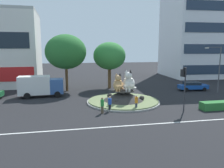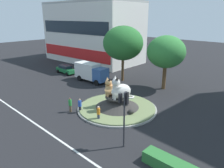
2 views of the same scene
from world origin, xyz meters
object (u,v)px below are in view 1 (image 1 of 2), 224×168
at_px(sedan_on_far_lane, 193,86).
at_px(cat_statue_white, 129,83).
at_px(traffic_light_mast, 184,79).
at_px(broadleaf_tree_behind_island, 109,56).
at_px(pedestrian_green_shirt, 102,105).
at_px(streetlight_arm, 218,66).
at_px(second_tree_near_tower, 66,52).
at_px(cat_statue_calico, 118,84).
at_px(delivery_box_truck, 40,86).
at_px(pedestrian_blue_shirt, 110,103).
at_px(pedestrian_orange_shirt, 136,102).
at_px(office_tower, 207,21).

bearing_deg(sedan_on_far_lane, cat_statue_white, -150.02).
xyz_separation_m(traffic_light_mast, broadleaf_tree_behind_island, (-5.47, 15.77, 2.05)).
bearing_deg(traffic_light_mast, pedestrian_green_shirt, 84.33).
relative_size(streetlight_arm, pedestrian_green_shirt, 4.14).
bearing_deg(cat_statue_white, streetlight_arm, 127.76).
height_order(broadleaf_tree_behind_island, pedestrian_green_shirt, broadleaf_tree_behind_island).
bearing_deg(second_tree_near_tower, sedan_on_far_lane, -9.97).
distance_m(cat_statue_white, pedestrian_green_shirt, 6.02).
relative_size(cat_statue_calico, broadleaf_tree_behind_island, 0.29).
bearing_deg(delivery_box_truck, streetlight_arm, -7.19).
relative_size(cat_statue_calico, pedestrian_blue_shirt, 1.35).
relative_size(pedestrian_green_shirt, delivery_box_truck, 0.28).
height_order(cat_statue_white, pedestrian_blue_shirt, cat_statue_white).
height_order(cat_statue_white, delivery_box_truck, cat_statue_white).
xyz_separation_m(sedan_on_far_lane, delivery_box_truck, (-24.42, -0.30, 0.89)).
relative_size(pedestrian_orange_shirt, pedestrian_green_shirt, 0.98).
bearing_deg(delivery_box_truck, sedan_on_far_lane, -2.45).
height_order(cat_statue_calico, sedan_on_far_lane, cat_statue_calico).
height_order(cat_statue_calico, traffic_light_mast, traffic_light_mast).
bearing_deg(pedestrian_blue_shirt, broadleaf_tree_behind_island, 44.80).
relative_size(pedestrian_orange_shirt, delivery_box_truck, 0.27).
bearing_deg(broadleaf_tree_behind_island, pedestrian_blue_shirt, -100.22).
distance_m(traffic_light_mast, office_tower, 37.32).
distance_m(office_tower, streetlight_arm, 24.61).
distance_m(pedestrian_blue_shirt, pedestrian_green_shirt, 1.16).
relative_size(traffic_light_mast, broadleaf_tree_behind_island, 0.61).
bearing_deg(traffic_light_mast, pedestrian_blue_shirt, 79.01).
bearing_deg(sedan_on_far_lane, office_tower, 56.97).
height_order(pedestrian_blue_shirt, sedan_on_far_lane, pedestrian_blue_shirt).
relative_size(cat_statue_white, second_tree_near_tower, 0.30).
bearing_deg(delivery_box_truck, pedestrian_orange_shirt, -41.17).
relative_size(office_tower, pedestrian_green_shirt, 15.66).
bearing_deg(traffic_light_mast, cat_statue_calico, 51.39).
height_order(office_tower, pedestrian_blue_shirt, office_tower).
relative_size(office_tower, pedestrian_orange_shirt, 15.90).
distance_m(broadleaf_tree_behind_island, delivery_box_truck, 12.83).
relative_size(streetlight_arm, delivery_box_truck, 1.15).
xyz_separation_m(cat_statue_white, office_tower, (26.43, 23.72, 11.10)).
xyz_separation_m(second_tree_near_tower, delivery_box_truck, (-3.72, -3.94, -4.76)).
distance_m(pedestrian_orange_shirt, delivery_box_truck, 14.81).
height_order(office_tower, delivery_box_truck, office_tower).
height_order(second_tree_near_tower, streetlight_arm, second_tree_near_tower).
distance_m(cat_statue_white, streetlight_arm, 16.07).
height_order(office_tower, streetlight_arm, office_tower).
xyz_separation_m(office_tower, pedestrian_blue_shirt, (-29.57, -27.14, -12.83)).
height_order(traffic_light_mast, streetlight_arm, streetlight_arm).
bearing_deg(sedan_on_far_lane, broadleaf_tree_behind_island, 165.15).
bearing_deg(second_tree_near_tower, cat_statue_calico, -55.67).
distance_m(cat_statue_calico, pedestrian_orange_shirt, 4.02).
bearing_deg(pedestrian_green_shirt, pedestrian_orange_shirt, 32.22).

